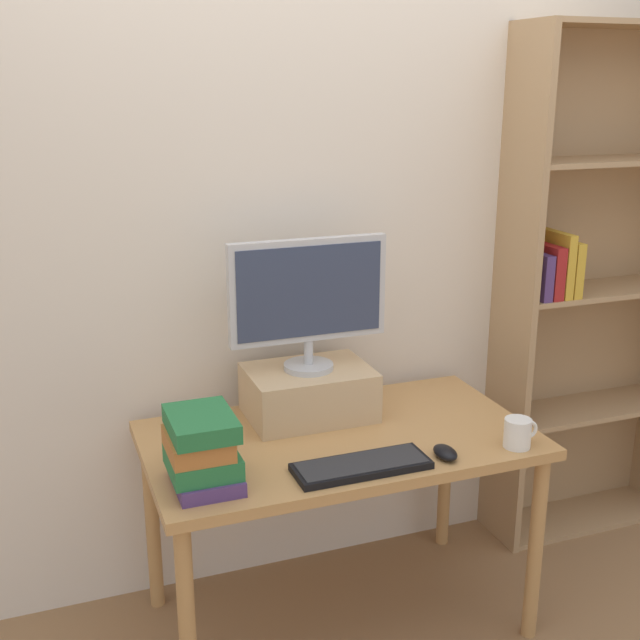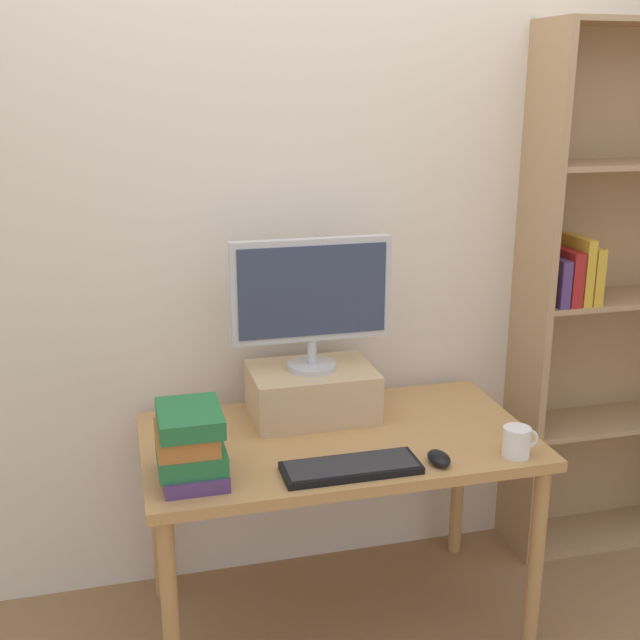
{
  "view_description": "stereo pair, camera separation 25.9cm",
  "coord_description": "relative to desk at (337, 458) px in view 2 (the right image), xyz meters",
  "views": [
    {
      "loc": [
        -0.91,
        -2.25,
        1.84
      ],
      "look_at": [
        -0.04,
        0.08,
        1.1
      ],
      "focal_mm": 45.0,
      "sensor_mm": 36.0,
      "label": 1
    },
    {
      "loc": [
        -0.66,
        -2.33,
        1.84
      ],
      "look_at": [
        -0.04,
        0.08,
        1.1
      ],
      "focal_mm": 45.0,
      "sensor_mm": 36.0,
      "label": 2
    }
  ],
  "objects": [
    {
      "name": "computer_monitor",
      "position": [
        -0.04,
        0.19,
        0.51
      ],
      "size": [
        0.55,
        0.17,
        0.46
      ],
      "color": "#B7B7BA",
      "rests_on": "riser_box"
    },
    {
      "name": "ground_plane",
      "position": [
        0.0,
        0.0,
        -0.64
      ],
      "size": [
        12.0,
        12.0,
        0.0
      ],
      "primitive_type": "plane",
      "color": "olive"
    },
    {
      "name": "back_wall",
      "position": [
        0.0,
        0.45,
        0.66
      ],
      "size": [
        7.0,
        0.08,
        2.6
      ],
      "color": "beige",
      "rests_on": "ground_plane"
    },
    {
      "name": "coffee_mug",
      "position": [
        0.5,
        -0.28,
        0.13
      ],
      "size": [
        0.12,
        0.09,
        0.1
      ],
      "color": "white",
      "rests_on": "desk"
    },
    {
      "name": "keyboard",
      "position": [
        -0.03,
        -0.25,
        0.09
      ],
      "size": [
        0.42,
        0.15,
        0.02
      ],
      "color": "black",
      "rests_on": "desk"
    },
    {
      "name": "computer_mouse",
      "position": [
        0.25,
        -0.27,
        0.1
      ],
      "size": [
        0.06,
        0.1,
        0.04
      ],
      "color": "black",
      "rests_on": "desk"
    },
    {
      "name": "desk",
      "position": [
        0.0,
        0.0,
        0.0
      ],
      "size": [
        1.28,
        0.72,
        0.71
      ],
      "color": "#B7844C",
      "rests_on": "ground_plane"
    },
    {
      "name": "book_stack",
      "position": [
        -0.5,
        -0.18,
        0.19
      ],
      "size": [
        0.2,
        0.25,
        0.22
      ],
      "color": "#4C336B",
      "rests_on": "desk"
    },
    {
      "name": "bookshelf_unit",
      "position": [
        1.22,
        0.3,
        0.4
      ],
      "size": [
        0.84,
        0.28,
        2.05
      ],
      "color": "tan",
      "rests_on": "ground_plane"
    },
    {
      "name": "riser_box",
      "position": [
        -0.04,
        0.19,
        0.17
      ],
      "size": [
        0.42,
        0.3,
        0.17
      ],
      "color": "tan",
      "rests_on": "desk"
    }
  ]
}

